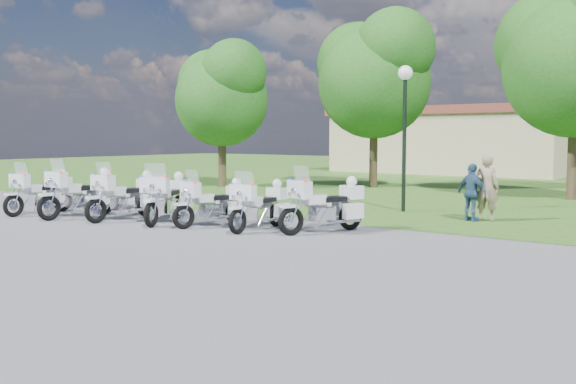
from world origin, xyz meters
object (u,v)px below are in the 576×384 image
Objects in this scene: motorcycle_4 at (214,202)px; lamp_post at (405,102)px; motorcycle_6 at (326,204)px; motorcycle_3 at (168,197)px; motorcycle_5 at (261,205)px; motorcycle_0 at (42,192)px; motorcycle_1 at (82,192)px; bystander_a at (487,188)px; bystander_c at (472,193)px; motorcycle_2 at (126,195)px.

motorcycle_4 is 6.80m from lamp_post.
motorcycle_6 reaches higher than motorcycle_4.
lamp_post is at bearing -146.31° from motorcycle_3.
motorcycle_5 is (2.84, 0.47, -0.06)m from motorcycle_3.
motorcycle_1 is (1.61, 0.23, 0.06)m from motorcycle_0.
bystander_c is (-0.30, -0.27, -0.12)m from bystander_a.
bystander_c is (6.44, 5.06, 0.11)m from motorcycle_3.
motorcycle_3 is 1.03× the size of motorcycle_5.
lamp_post reaches higher than motorcycle_6.
motorcycle_3 is (2.83, 0.67, -0.03)m from motorcycle_1.
motorcycle_6 reaches higher than motorcycle_5.
motorcycle_5 is 5.84m from bystander_c.
motorcycle_3 is at bearing -167.90° from motorcycle_2.
motorcycle_3 is at bearing -165.94° from motorcycle_1.
motorcycle_5 is at bearing 71.46° from bystander_c.
motorcycle_2 is 5.89m from motorcycle_6.
bystander_a is (8.10, 5.61, 0.22)m from motorcycle_2.
motorcycle_2 reaches higher than motorcycle_0.
motorcycle_5 is 1.41× the size of bystander_c.
lamp_post is (5.30, 6.27, 2.64)m from motorcycle_2.
bystander_a is at bearing -117.88° from bystander_c.
motorcycle_4 is at bearing 167.10° from motorcycle_3.
motorcycle_1 reaches higher than motorcycle_0.
motorcycle_2 is (3.08, 0.61, 0.03)m from motorcycle_0.
motorcycle_1 is at bearing 28.50° from bystander_a.
bystander_a is at bearing -13.16° from lamp_post.
bystander_c is at bearing -145.37° from motorcycle_2.
bystander_a is (9.57, 6.00, 0.20)m from motorcycle_1.
motorcycle_1 is 4.39m from motorcycle_4.
motorcycle_4 is (5.90, 1.16, -0.03)m from motorcycle_0.
lamp_post is (2.48, 5.72, 2.70)m from motorcycle_4.
motorcycle_0 is 1.02× the size of motorcycle_3.
lamp_post reaches higher than motorcycle_3.
motorcycle_5 is 6.24m from lamp_post.
motorcycle_6 is 4.88m from bystander_a.
motorcycle_4 is at bearing 6.46° from motorcycle_5.
motorcycle_4 is 0.94× the size of motorcycle_6.
lamp_post is 2.45× the size of bystander_a.
lamp_post is (-0.43, 4.92, 2.64)m from motorcycle_6.
bystander_c is at bearing -20.34° from lamp_post.
motorcycle_5 is at bearing 47.64° from bystander_a.
motorcycle_1 is 2.91m from motorcycle_3.
motorcycle_0 is at bearing 24.71° from motorcycle_4.
motorcycle_1 is 10.90m from bystander_c.
motorcycle_2 reaches higher than motorcycle_6.
lamp_post is at bearing -99.77° from motorcycle_4.
bystander_c is (7.80, 5.34, 0.10)m from motorcycle_2.
motorcycle_3 is 0.99× the size of motorcycle_6.
motorcycle_0 is at bearing 8.43° from motorcycle_5.
lamp_post is (3.94, 5.98, 2.64)m from motorcycle_3.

